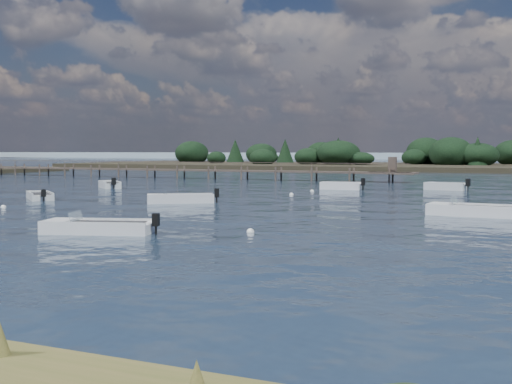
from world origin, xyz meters
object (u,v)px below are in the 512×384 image
at_px(tender_far_white, 341,187).
at_px(dinghy_mid_grey, 40,197).
at_px(dinghy_extra_a, 180,201).
at_px(dinghy_mid_white_b, 474,213).
at_px(dinghy_mid_white_a, 98,230).
at_px(jetty, 181,170).
at_px(tender_far_grey_b, 445,188).
at_px(tender_far_grey, 110,186).

bearing_deg(tender_far_white, dinghy_mid_grey, -129.80).
relative_size(dinghy_extra_a, dinghy_mid_white_b, 0.85).
height_order(dinghy_mid_white_a, dinghy_mid_grey, dinghy_mid_white_a).
xyz_separation_m(dinghy_mid_white_b, jetty, (-36.90, 32.76, 0.82)).
relative_size(dinghy_mid_white_a, dinghy_mid_grey, 1.28).
distance_m(tender_far_grey_b, dinghy_mid_white_b, 22.17).
height_order(dinghy_mid_white_a, dinghy_extra_a, dinghy_extra_a).
relative_size(dinghy_mid_grey, jetty, 0.06).
distance_m(dinghy_extra_a, tender_far_white, 18.72).
relative_size(dinghy_extra_a, tender_far_white, 1.11).
bearing_deg(tender_far_grey_b, dinghy_mid_white_b, -78.84).
relative_size(dinghy_mid_white_a, tender_far_grey_b, 1.26).
height_order(dinghy_mid_white_a, dinghy_mid_white_b, dinghy_mid_white_b).
bearing_deg(tender_far_grey_b, tender_far_white, -160.13).
bearing_deg(jetty, tender_far_white, -30.04).
bearing_deg(tender_far_grey_b, dinghy_mid_white_a, -104.52).
distance_m(dinghy_extra_a, tender_far_grey, 18.54).
relative_size(dinghy_mid_white_a, tender_far_grey, 1.36).
relative_size(tender_far_grey, tender_far_white, 0.92).
xyz_separation_m(tender_far_grey_b, tender_far_white, (-8.35, -3.02, 0.00)).
height_order(tender_far_grey_b, dinghy_extra_a, tender_far_grey_b).
height_order(dinghy_extra_a, jetty, jetty).
bearing_deg(jetty, tender_far_grey, -77.25).
relative_size(tender_far_grey, dinghy_mid_white_b, 0.70).
height_order(tender_far_grey_b, dinghy_mid_white_b, tender_far_grey_b).
bearing_deg(jetty, dinghy_mid_grey, -75.86).
distance_m(dinghy_mid_white_a, jetty, 51.89).
distance_m(dinghy_mid_white_a, dinghy_extra_a, 15.02).
height_order(tender_far_grey_b, tender_far_grey, tender_far_grey_b).
xyz_separation_m(tender_far_grey, jetty, (-4.57, 20.20, 0.81)).
xyz_separation_m(dinghy_mid_grey, dinghy_mid_white_b, (28.56, 0.36, 0.02)).
distance_m(tender_far_white, dinghy_mid_white_b, 22.60).
relative_size(tender_far_grey_b, tender_far_white, 1.00).
distance_m(dinghy_mid_grey, tender_far_grey_b, 32.83).
xyz_separation_m(dinghy_mid_white_a, dinghy_extra_a, (-4.58, 14.30, 0.02)).
height_order(dinghy_mid_grey, dinghy_extra_a, dinghy_extra_a).
height_order(dinghy_mid_white_a, tender_far_grey_b, tender_far_grey_b).
distance_m(tender_far_grey, dinghy_mid_white_b, 34.69).
bearing_deg(tender_far_white, dinghy_extra_a, -106.62).
bearing_deg(tender_far_grey, dinghy_mid_white_b, -21.23).
bearing_deg(dinghy_extra_a, tender_far_grey, 140.62).
distance_m(dinghy_mid_white_a, tender_far_grey, 32.20).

